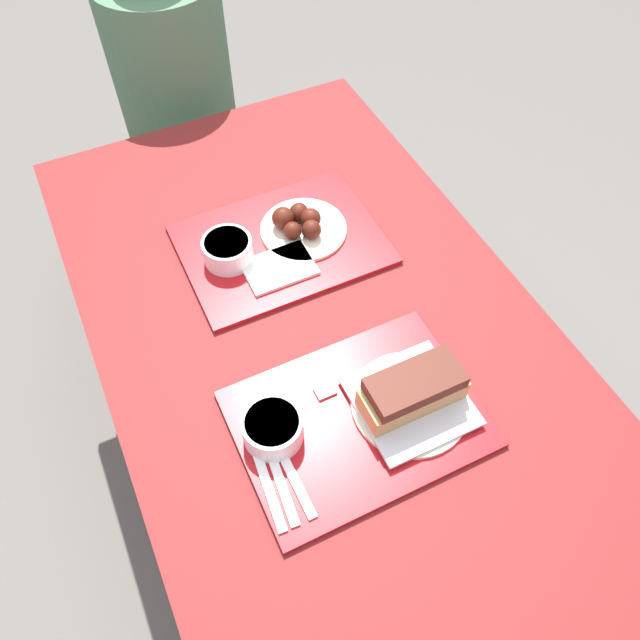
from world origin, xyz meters
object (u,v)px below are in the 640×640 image
at_px(brisket_sandwich_plate, 412,395).
at_px(wings_plate_far, 300,224).
at_px(bowl_coleslaw_near, 273,428).
at_px(tray_near, 357,419).
at_px(bowl_coleslaw_far, 228,249).
at_px(tray_far, 281,244).
at_px(person_seated_across, 170,62).

height_order(brisket_sandwich_plate, wings_plate_far, brisket_sandwich_plate).
relative_size(brisket_sandwich_plate, wings_plate_far, 1.12).
relative_size(bowl_coleslaw_near, brisket_sandwich_plate, 0.49).
bearing_deg(tray_near, bowl_coleslaw_far, 99.16).
xyz_separation_m(tray_far, brisket_sandwich_plate, (0.05, -0.46, 0.04)).
bearing_deg(tray_far, tray_near, -95.93).
height_order(tray_far, brisket_sandwich_plate, brisket_sandwich_plate).
height_order(tray_far, wings_plate_far, wings_plate_far).
bearing_deg(bowl_coleslaw_near, brisket_sandwich_plate, -11.48).
bearing_deg(wings_plate_far, bowl_coleslaw_near, -120.03).
height_order(bowl_coleslaw_near, person_seated_across, person_seated_across).
bearing_deg(tray_far, bowl_coleslaw_far, 177.81).
relative_size(tray_near, bowl_coleslaw_far, 4.06).
bearing_deg(person_seated_across, wings_plate_far, -84.57).
bearing_deg(tray_near, person_seated_across, 88.48).
height_order(brisket_sandwich_plate, bowl_coleslaw_far, brisket_sandwich_plate).
height_order(tray_near, wings_plate_far, wings_plate_far).
bearing_deg(person_seated_across, bowl_coleslaw_near, -98.94).
relative_size(brisket_sandwich_plate, person_seated_across, 0.30).
relative_size(tray_near, bowl_coleslaw_near, 4.06).
distance_m(tray_near, wings_plate_far, 0.47).
bearing_deg(wings_plate_far, bowl_coleslaw_far, -176.93).
bearing_deg(tray_near, bowl_coleslaw_near, 167.67).
height_order(tray_near, bowl_coleslaw_far, bowl_coleslaw_far).
xyz_separation_m(tray_near, wings_plate_far, (0.10, 0.46, 0.03)).
distance_m(tray_far, person_seated_across, 0.73).
distance_m(tray_near, tray_far, 0.45).
distance_m(tray_near, bowl_coleslaw_far, 0.46).
bearing_deg(person_seated_across, tray_near, -91.52).
bearing_deg(brisket_sandwich_plate, tray_far, 96.21).
xyz_separation_m(tray_near, brisket_sandwich_plate, (0.10, -0.02, 0.04)).
bearing_deg(brisket_sandwich_plate, bowl_coleslaw_far, 109.91).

